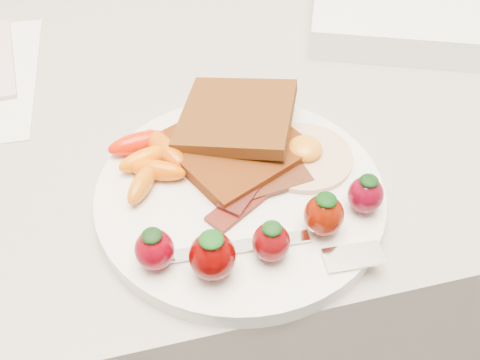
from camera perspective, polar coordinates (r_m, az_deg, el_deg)
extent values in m
cube|color=gray|center=(0.97, -3.41, -12.70)|extent=(2.00, 0.60, 0.90)
cylinder|color=white|center=(0.50, 0.00, -1.49)|extent=(0.27, 0.27, 0.02)
cube|color=#321806|center=(0.53, -0.59, 3.58)|extent=(0.16, 0.16, 0.01)
cube|color=#3A1503|center=(0.54, -0.36, 6.86)|extent=(0.15, 0.15, 0.03)
cylinder|color=#F3E5CA|center=(0.53, 6.77, 2.49)|extent=(0.12, 0.12, 0.01)
ellipsoid|color=orange|center=(0.52, 6.94, 3.34)|extent=(0.04, 0.04, 0.02)
cube|color=black|center=(0.49, 1.01, -1.88)|extent=(0.09, 0.07, 0.00)
cube|color=black|center=(0.49, 2.58, -0.72)|extent=(0.09, 0.04, 0.00)
cube|color=black|center=(0.50, 1.39, 0.10)|extent=(0.08, 0.08, 0.00)
ellipsoid|color=orange|center=(0.52, -10.06, 2.26)|extent=(0.06, 0.03, 0.02)
ellipsoid|color=#E05A00|center=(0.51, -8.76, 1.02)|extent=(0.06, 0.04, 0.02)
ellipsoid|color=#CA630C|center=(0.50, -10.38, -0.39)|extent=(0.04, 0.05, 0.02)
ellipsoid|color=#C05106|center=(0.53, -8.10, 3.38)|extent=(0.05, 0.07, 0.02)
ellipsoid|color=red|center=(0.54, -10.83, 3.93)|extent=(0.06, 0.03, 0.02)
ellipsoid|color=#6C000C|center=(0.44, -9.11, -7.36)|extent=(0.03, 0.03, 0.04)
ellipsoid|color=black|center=(0.42, -9.40, -5.86)|extent=(0.02, 0.02, 0.01)
ellipsoid|color=#500000|center=(0.42, -2.96, -8.13)|extent=(0.04, 0.04, 0.04)
ellipsoid|color=#0D420D|center=(0.41, -3.07, -6.36)|extent=(0.02, 0.02, 0.01)
ellipsoid|color=#560406|center=(0.44, 3.33, -6.64)|extent=(0.03, 0.03, 0.04)
ellipsoid|color=black|center=(0.42, 3.44, -5.17)|extent=(0.02, 0.02, 0.01)
ellipsoid|color=#600D00|center=(0.46, 8.92, -3.72)|extent=(0.03, 0.03, 0.04)
ellipsoid|color=black|center=(0.44, 9.21, -2.08)|extent=(0.02, 0.02, 0.01)
ellipsoid|color=#5A0213|center=(0.48, 13.25, -1.56)|extent=(0.03, 0.03, 0.04)
ellipsoid|color=black|center=(0.47, 13.61, -0.07)|extent=(0.02, 0.02, 0.01)
cube|color=silver|center=(0.45, -0.06, -7.08)|extent=(0.12, 0.02, 0.00)
cube|color=white|center=(0.45, 12.05, -7.95)|extent=(0.05, 0.03, 0.00)
cube|color=white|center=(0.81, 19.36, 17.13)|extent=(0.38, 0.34, 0.04)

